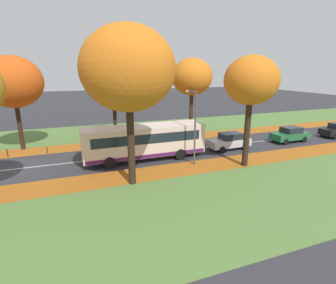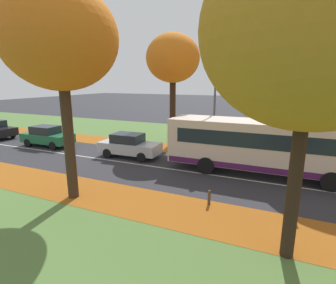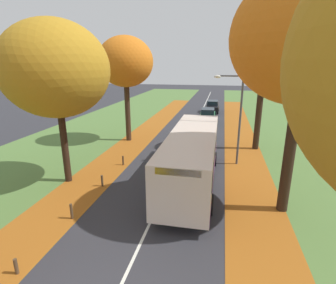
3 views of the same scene
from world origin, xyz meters
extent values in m
cube|color=#517538|center=(-9.20, 20.00, 0.00)|extent=(12.00, 90.00, 0.01)
cube|color=#9E5619|center=(-4.60, 14.00, 0.01)|extent=(2.80, 60.00, 0.00)
cube|color=#517538|center=(9.20, 20.00, 0.00)|extent=(12.00, 90.00, 0.01)
cube|color=#9E5619|center=(4.60, 14.00, 0.01)|extent=(2.80, 60.00, 0.00)
cube|color=silver|center=(0.00, 20.00, 0.00)|extent=(0.12, 80.00, 0.01)
cylinder|color=black|center=(-5.85, 8.50, 2.12)|extent=(0.38, 0.38, 4.25)
ellipsoid|color=#B27F1E|center=(-5.85, 8.50, 6.36)|extent=(5.62, 5.62, 5.06)
cylinder|color=#382619|center=(-5.27, 17.32, 2.52)|extent=(0.45, 0.45, 5.05)
ellipsoid|color=orange|center=(-5.27, 17.32, 6.78)|extent=(4.62, 4.62, 4.16)
cylinder|color=black|center=(5.84, 7.66, 2.71)|extent=(0.49, 0.49, 5.42)
ellipsoid|color=orange|center=(5.84, 7.66, 7.64)|extent=(5.92, 5.92, 5.32)
cylinder|color=black|center=(5.63, 17.04, 2.64)|extent=(0.47, 0.47, 5.27)
ellipsoid|color=orange|center=(5.63, 17.04, 6.81)|extent=(4.10, 4.10, 3.69)
cylinder|color=#4C3823|center=(-3.54, 1.69, 0.29)|extent=(0.12, 0.12, 0.57)
cylinder|color=#4C3823|center=(-3.50, 4.96, 0.37)|extent=(0.12, 0.12, 0.73)
cylinder|color=#4C3823|center=(-3.58, 8.23, 0.33)|extent=(0.12, 0.12, 0.66)
cylinder|color=#4C3823|center=(-3.59, 11.50, 0.33)|extent=(0.12, 0.12, 0.65)
cylinder|color=#47474C|center=(4.00, 13.27, 3.00)|extent=(0.14, 0.14, 6.00)
cylinder|color=#47474C|center=(3.20, 13.27, 5.90)|extent=(1.60, 0.10, 0.10)
ellipsoid|color=silver|center=(2.40, 13.27, 5.85)|extent=(0.44, 0.28, 0.20)
cube|color=beige|center=(1.30, 9.82, 1.73)|extent=(2.54, 10.41, 2.50)
cube|color=#19232D|center=(1.32, 4.68, 2.08)|extent=(2.30, 0.11, 1.30)
cube|color=#19232D|center=(1.30, 9.82, 2.13)|extent=(2.57, 9.16, 0.80)
cube|color=#4C1951|center=(1.30, 9.82, 0.66)|extent=(2.56, 10.20, 0.32)
cube|color=yellow|center=(1.32, 4.66, 2.80)|extent=(1.75, 0.09, 0.28)
cylinder|color=black|center=(2.50, 6.60, 0.48)|extent=(0.30, 0.96, 0.96)
cylinder|color=black|center=(0.12, 6.59, 0.48)|extent=(0.30, 0.96, 0.96)
cylinder|color=black|center=(2.48, 12.68, 0.48)|extent=(0.30, 0.96, 0.96)
cylinder|color=black|center=(0.10, 12.68, 0.48)|extent=(0.30, 0.96, 0.96)
cube|color=#B7BABF|center=(1.25, 18.38, 0.67)|extent=(1.85, 4.26, 0.70)
cube|color=#19232D|center=(1.24, 18.53, 1.32)|extent=(1.52, 2.07, 0.60)
cylinder|color=black|center=(2.08, 17.10, 0.32)|extent=(0.24, 0.65, 0.64)
cylinder|color=black|center=(0.51, 17.05, 0.32)|extent=(0.24, 0.65, 0.64)
cylinder|color=black|center=(1.98, 19.71, 0.32)|extent=(0.24, 0.65, 0.64)
cylinder|color=black|center=(0.42, 19.65, 0.32)|extent=(0.24, 0.65, 0.64)
cube|color=#1E6038|center=(1.23, 26.04, 0.67)|extent=(1.83, 4.25, 0.70)
cube|color=#19232D|center=(1.23, 26.19, 1.32)|extent=(1.51, 2.06, 0.60)
cylinder|color=black|center=(2.05, 24.76, 0.32)|extent=(0.24, 0.65, 0.64)
cylinder|color=black|center=(0.49, 24.71, 0.32)|extent=(0.24, 0.65, 0.64)
cylinder|color=black|center=(1.97, 27.36, 0.32)|extent=(0.24, 0.65, 0.64)
cylinder|color=black|center=(0.41, 27.31, 0.32)|extent=(0.24, 0.65, 0.64)
cube|color=black|center=(1.50, 32.93, 0.67)|extent=(1.74, 4.22, 0.70)
cube|color=#19232D|center=(1.50, 33.08, 1.32)|extent=(1.46, 2.03, 0.60)
cylinder|color=black|center=(2.27, 31.62, 0.32)|extent=(0.23, 0.64, 0.64)
cylinder|color=black|center=(0.71, 31.63, 0.32)|extent=(0.23, 0.64, 0.64)
cylinder|color=black|center=(2.29, 34.22, 0.32)|extent=(0.23, 0.64, 0.64)
cylinder|color=black|center=(0.73, 34.24, 0.32)|extent=(0.23, 0.64, 0.64)
camera|label=1|loc=(22.35, 4.14, 7.62)|focal=28.00mm
camera|label=2|loc=(-13.61, 8.99, 5.12)|focal=28.00mm
camera|label=3|loc=(2.77, -4.19, 6.69)|focal=28.00mm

